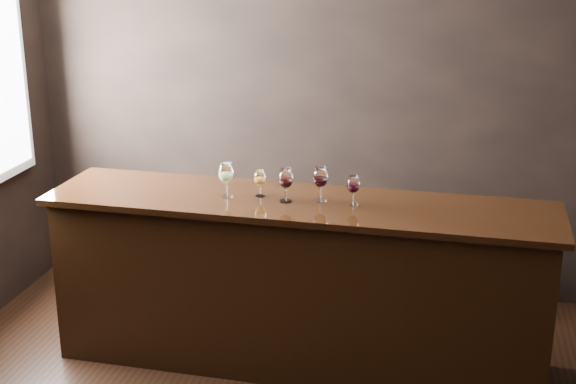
% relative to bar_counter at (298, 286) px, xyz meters
% --- Properties ---
extents(room_shell, '(5.02, 4.52, 2.81)m').
position_rel_bar_counter_xyz_m(room_shell, '(-0.04, -0.87, 1.28)').
color(room_shell, black).
rests_on(room_shell, ground).
extents(bar_counter, '(3.04, 0.74, 1.06)m').
position_rel_bar_counter_xyz_m(bar_counter, '(0.00, 0.00, 0.00)').
color(bar_counter, black).
rests_on(bar_counter, ground).
extents(bar_top, '(3.15, 0.81, 0.04)m').
position_rel_bar_counter_xyz_m(bar_top, '(0.00, 0.00, 0.55)').
color(bar_top, black).
rests_on(bar_top, bar_counter).
extents(back_bar_shelf, '(2.20, 0.40, 0.79)m').
position_rel_bar_counter_xyz_m(back_bar_shelf, '(-0.52, 1.05, -0.13)').
color(back_bar_shelf, black).
rests_on(back_bar_shelf, ground).
extents(glass_white, '(0.09, 0.09, 0.22)m').
position_rel_bar_counter_xyz_m(glass_white, '(-0.45, -0.02, 0.72)').
color(glass_white, white).
rests_on(glass_white, bar_top).
extents(glass_amber, '(0.07, 0.07, 0.17)m').
position_rel_bar_counter_xyz_m(glass_amber, '(-0.25, 0.03, 0.68)').
color(glass_amber, white).
rests_on(glass_amber, bar_top).
extents(glass_red_a, '(0.09, 0.09, 0.21)m').
position_rel_bar_counter_xyz_m(glass_red_a, '(-0.07, -0.03, 0.71)').
color(glass_red_a, white).
rests_on(glass_red_a, bar_top).
extents(glass_red_b, '(0.09, 0.09, 0.21)m').
position_rel_bar_counter_xyz_m(glass_red_b, '(0.13, 0.02, 0.71)').
color(glass_red_b, white).
rests_on(glass_red_b, bar_top).
extents(glass_red_c, '(0.08, 0.08, 0.18)m').
position_rel_bar_counter_xyz_m(glass_red_c, '(0.33, -0.01, 0.69)').
color(glass_red_c, white).
rests_on(glass_red_c, bar_top).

